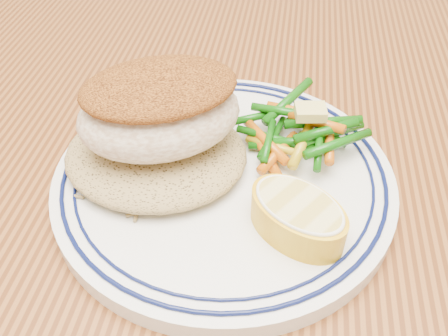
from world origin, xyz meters
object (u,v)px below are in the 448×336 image
plate (224,178)px  rice_pilaf (156,151)px  fish_fillet (160,108)px  dining_table (268,229)px  lemon_wedge (298,215)px  vegetable_pile (298,133)px

plate → rice_pilaf: rice_pilaf is taller
plate → fish_fillet: fish_fillet is taller
rice_pilaf → dining_table: bearing=26.0°
lemon_wedge → rice_pilaf: bearing=154.6°
rice_pilaf → vegetable_pile: 0.11m
dining_table → rice_pilaf: (-0.09, -0.04, 0.12)m
fish_fillet → plate: bearing=-8.6°
rice_pilaf → lemon_wedge: 0.12m
dining_table → lemon_wedge: bearing=-78.6°
rice_pilaf → vegetable_pile: size_ratio=1.24×
plate → fish_fillet: size_ratio=1.81×
dining_table → vegetable_pile: vegetable_pile is taller
fish_fillet → vegetable_pile: (0.10, 0.03, -0.03)m
plate → vegetable_pile: bearing=35.5°
dining_table → rice_pilaf: size_ratio=11.12×
dining_table → plate: 0.12m
dining_table → fish_fillet: (-0.08, -0.04, 0.16)m
plate → vegetable_pile: (0.05, 0.04, 0.02)m
rice_pilaf → fish_fillet: size_ratio=0.97×
rice_pilaf → lemon_wedge: (0.11, -0.05, 0.00)m
plate → rice_pilaf: bearing=176.8°
plate → lemon_wedge: size_ratio=2.85×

